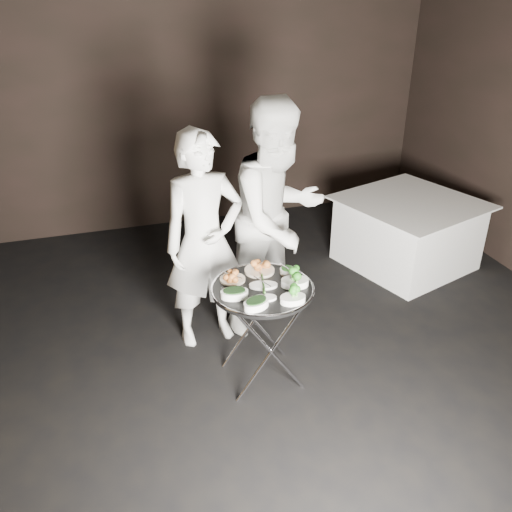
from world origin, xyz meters
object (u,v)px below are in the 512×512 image
object	(u,v)px
tray_stand	(262,330)
dining_table	(407,233)
waiter_left	(204,242)
waiter_right	(278,218)
serving_tray	(263,289)

from	to	relation	value
tray_stand	dining_table	world-z (taller)	tray_stand
tray_stand	dining_table	size ratio (longest dim) A/B	0.62
tray_stand	waiter_left	bearing A→B (deg)	112.57
waiter_left	waiter_right	size ratio (longest dim) A/B	0.91
serving_tray	dining_table	distance (m)	2.39
waiter_right	serving_tray	bearing A→B (deg)	-139.24
tray_stand	serving_tray	bearing A→B (deg)	0.00
waiter_right	tray_stand	bearing A→B (deg)	-139.24
tray_stand	waiter_right	world-z (taller)	waiter_right
waiter_left	tray_stand	bearing A→B (deg)	-74.29
tray_stand	dining_table	distance (m)	2.36
waiter_right	dining_table	xyz separation A→B (m)	(1.62, 0.57, -0.61)
serving_tray	waiter_right	bearing A→B (deg)	62.77
tray_stand	dining_table	bearing A→B (deg)	32.82
waiter_left	dining_table	xyz separation A→B (m)	(2.24, 0.64, -0.52)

